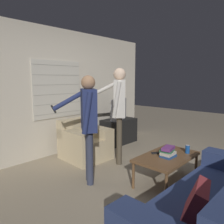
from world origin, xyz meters
The scene contains 12 objects.
ground_plane centered at (0.00, 0.00, 0.00)m, with size 16.00×16.00×0.00m, color gray.
wall_back centered at (0.00, 2.03, 1.28)m, with size 5.20×0.08×2.55m.
couch_blue centered at (-0.51, -1.32, 0.33)m, with size 2.00×0.90×0.89m.
armchair_beige centered at (0.16, 1.39, 0.31)m, with size 0.80×0.84×0.76m.
coffee_table centered at (0.31, -0.33, 0.39)m, with size 1.02×0.60×0.43m.
tv_stand centered at (1.42, 1.58, 0.29)m, with size 0.85×0.49×0.58m.
tv centered at (1.42, 1.58, 0.83)m, with size 0.72×0.49×0.50m.
person_left_standing centered at (-0.46, 0.53, 1.01)m, with size 0.53×0.75×1.60m.
person_right_standing centered at (0.43, 0.72, 1.10)m, with size 0.48×0.80×1.74m.
book_stack centered at (0.27, -0.37, 0.50)m, with size 0.25×0.21×0.16m.
soda_can centered at (0.62, -0.51, 0.49)m, with size 0.07×0.07×0.13m.
spare_remote centered at (0.27, -0.17, 0.44)m, with size 0.12×0.12×0.02m.
Camera 1 is at (-2.50, -1.84, 1.55)m, focal length 35.00 mm.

